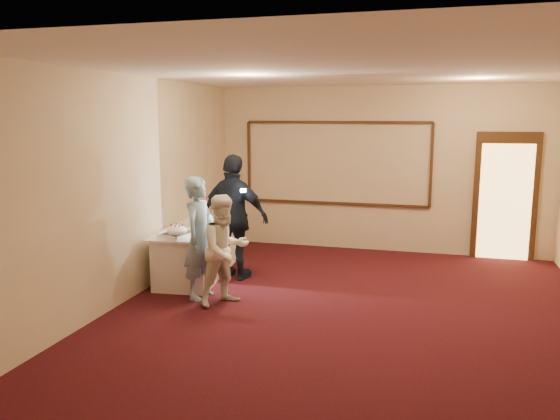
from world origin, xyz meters
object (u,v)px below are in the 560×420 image
Objects in this scene: buffet_table at (200,249)px; pavlova_tray at (177,232)px; plate_stack_b at (221,217)px; guest at (234,217)px; cupcake_stand at (207,206)px; plate_stack_a at (195,221)px; woman at (225,250)px; tart at (201,228)px; man at (200,238)px.

pavlova_tray is at bearing -87.09° from buffet_table.
guest is at bearing -48.22° from plate_stack_b.
guest is (0.88, -1.04, 0.02)m from cupcake_stand.
cupcake_stand reaches higher than pavlova_tray.
plate_stack_b is at bearing -51.00° from cupcake_stand.
guest reaches higher than buffet_table.
cupcake_stand is 2.16× the size of plate_stack_a.
guest is (0.63, -0.10, 0.56)m from buffet_table.
pavlova_tray reaches higher than buffet_table.
woman is at bearing -66.59° from plate_stack_b.
woman is at bearing -51.16° from tart.
tart is at bearing 27.83° from man.
woman is (1.15, -2.16, -0.20)m from cupcake_stand.
tart reaches higher than buffet_table.
buffet_table is at bearing -74.88° from cupcake_stand.
plate_stack_a is 0.34m from tart.
buffet_table is 4.27× the size of pavlova_tray.
pavlova_tray reaches higher than plate_stack_a.
woman is (0.74, -0.92, -0.07)m from tart.
cupcake_stand is 1.45× the size of tart.
tart is (0.41, -1.23, -0.13)m from cupcake_stand.
buffet_table is 0.53m from tart.
cupcake_stand is (-0.25, 0.94, 0.54)m from buffet_table.
guest is at bearing -9.37° from buffet_table.
man is (0.43, -0.19, -0.01)m from pavlova_tray.
guest is (-0.27, 1.12, 0.22)m from woman.
pavlova_tray is at bearing -101.49° from tart.
guest reaches higher than plate_stack_b.
man is (0.73, -2.00, -0.09)m from cupcake_stand.
cupcake_stand is at bearing 129.00° from plate_stack_b.
guest is (0.41, -0.45, 0.10)m from plate_stack_b.
guest is at bearing 22.75° from tart.
man reaches higher than tart.
pavlova_tray reaches higher than plate_stack_b.
buffet_table is 1.55m from woman.
pavlova_tray is 0.48m from man.
pavlova_tray reaches higher than tart.
woman reaches higher than pavlova_tray.
buffet_table is at bearing 118.03° from tart.
plate_stack_a is at bearing -125.30° from plate_stack_b.
man is at bearing -65.72° from buffet_table.
woman is (0.86, -0.35, -0.12)m from pavlova_tray.
tart is 1.18m from woman.
man is 0.46m from woman.
pavlova_tray is 1.23m from plate_stack_b.
tart is 0.18× the size of man.
plate_stack_a is at bearing 96.63° from pavlova_tray.
buffet_table is 5.29× the size of cupcake_stand.
man is at bearing -69.88° from cupcake_stand.
plate_stack_b reaches higher than buffet_table.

